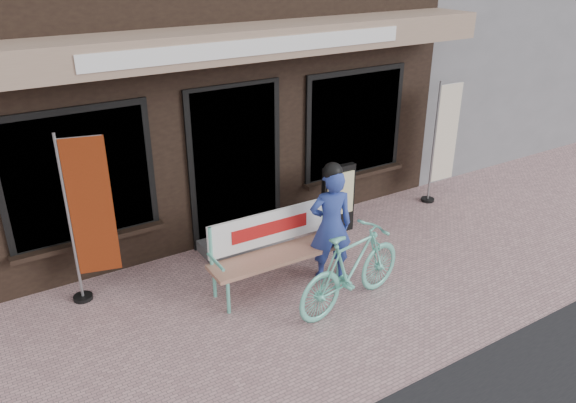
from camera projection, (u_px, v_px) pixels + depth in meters
ground at (317, 307)px, 6.44m from camera, size 70.00×70.00×0.00m
bench at (274, 244)px, 6.68m from camera, size 1.70×0.46×0.92m
person at (331, 223)px, 6.72m from camera, size 0.61×0.50×1.52m
bicycle at (352, 268)px, 6.29m from camera, size 1.64×0.71×0.96m
nobori_red at (89, 216)px, 6.20m from camera, size 0.60×0.27×2.03m
nobori_cream at (444, 140)px, 8.78m from camera, size 0.57×0.22×1.95m
menu_stand at (338, 199)px, 7.90m from camera, size 0.51×0.13×1.02m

